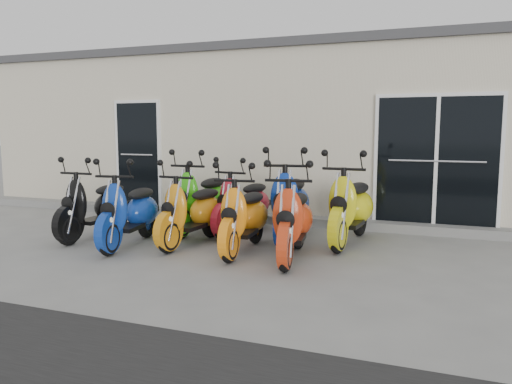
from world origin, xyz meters
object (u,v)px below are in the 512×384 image
scooter_front_red (293,209)px  scooter_back_yellow (351,196)px  scooter_front_orange_a (192,202)px  scooter_back_red (243,195)px  scooter_front_orange_b (244,206)px  scooter_front_black (95,197)px  scooter_back_blue (290,193)px  scooter_back_green (201,190)px  scooter_front_blue (129,202)px

scooter_front_red → scooter_back_yellow: bearing=56.5°
scooter_front_orange_a → scooter_back_red: bearing=72.8°
scooter_front_orange_b → scooter_front_black: bearing=175.4°
scooter_front_orange_b → scooter_back_blue: bearing=67.3°
scooter_front_red → scooter_back_green: 2.31m
scooter_front_orange_a → scooter_back_green: size_ratio=0.92×
scooter_front_black → scooter_back_blue: scooter_back_blue is taller
scooter_front_black → scooter_front_red: bearing=-2.3°
scooter_front_black → scooter_front_orange_a: scooter_front_black is taller
scooter_back_blue → scooter_front_black: bearing=-168.4°
scooter_back_yellow → scooter_back_blue: bearing=-174.4°
scooter_front_red → scooter_front_orange_b: bearing=162.1°
scooter_front_black → scooter_back_red: size_ratio=1.02×
scooter_front_orange_a → scooter_front_black: bearing=-171.2°
scooter_front_orange_a → scooter_back_blue: size_ratio=0.88×
scooter_front_orange_a → scooter_back_blue: bearing=40.3°
scooter_front_orange_b → scooter_back_blue: size_ratio=0.88×
scooter_back_blue → scooter_back_green: bearing=171.4°
scooter_front_orange_b → scooter_back_red: size_ratio=1.01×
scooter_front_orange_b → scooter_back_green: 1.63m
scooter_front_blue → scooter_back_red: bearing=40.8°
scooter_back_red → scooter_front_blue: bearing=-122.6°
scooter_back_red → scooter_back_green: bearing=-165.0°
scooter_back_red → scooter_back_yellow: bearing=5.6°
scooter_front_black → scooter_front_orange_b: 2.58m
scooter_front_black → scooter_front_red: scooter_front_red is taller
scooter_front_orange_b → scooter_back_yellow: (1.30, 1.05, 0.07)m
scooter_back_blue → scooter_front_blue: bearing=-155.4°
scooter_front_black → scooter_back_yellow: bearing=15.2°
scooter_front_red → scooter_back_blue: bearing=100.4°
scooter_front_black → scooter_front_orange_a: bearing=4.2°
scooter_front_blue → scooter_front_orange_a: bearing=18.1°
scooter_back_yellow → scooter_front_orange_b: bearing=-136.7°
scooter_back_red → scooter_back_blue: (0.84, -0.12, 0.09)m
scooter_front_blue → scooter_back_red: size_ratio=1.03×
scooter_front_red → scooter_back_blue: 1.22m
scooter_front_orange_b → scooter_front_orange_a: bearing=167.0°
scooter_front_orange_a → scooter_back_yellow: 2.38m
scooter_front_orange_a → scooter_front_orange_b: scooter_front_orange_b is taller
scooter_front_blue → scooter_back_yellow: scooter_back_yellow is taller
scooter_front_orange_b → scooter_back_yellow: scooter_back_yellow is taller
scooter_front_blue → scooter_front_red: 2.48m
scooter_front_orange_b → scooter_back_green: scooter_back_green is taller
scooter_front_black → scooter_back_yellow: 4.02m
scooter_front_orange_a → scooter_back_red: size_ratio=1.00×
scooter_back_red → scooter_back_blue: bearing=0.5°
scooter_back_green → scooter_back_yellow: scooter_back_yellow is taller
scooter_back_green → scooter_back_red: scooter_back_green is taller
scooter_back_green → scooter_back_blue: (1.58, -0.04, 0.03)m
scooter_front_black → scooter_back_blue: size_ratio=0.89×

